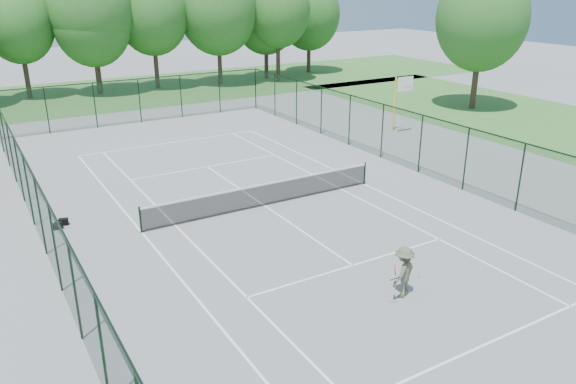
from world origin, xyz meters
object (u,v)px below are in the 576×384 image
(basketball_goal, at_px, (400,93))
(sports_bag_a, at_px, (58,226))
(tennis_player, at_px, (404,272))
(tennis_net, at_px, (265,194))

(basketball_goal, height_order, sports_bag_a, basketball_goal)
(basketball_goal, height_order, tennis_player, basketball_goal)
(sports_bag_a, bearing_deg, basketball_goal, 4.07)
(tennis_player, bearing_deg, sports_bag_a, 127.67)
(basketball_goal, bearing_deg, tennis_net, -153.47)
(tennis_net, bearing_deg, tennis_player, -89.19)
(tennis_net, height_order, basketball_goal, basketball_goal)
(sports_bag_a, bearing_deg, tennis_net, -22.10)
(basketball_goal, distance_m, tennis_player, 20.58)
(basketball_goal, bearing_deg, sports_bag_a, -167.85)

